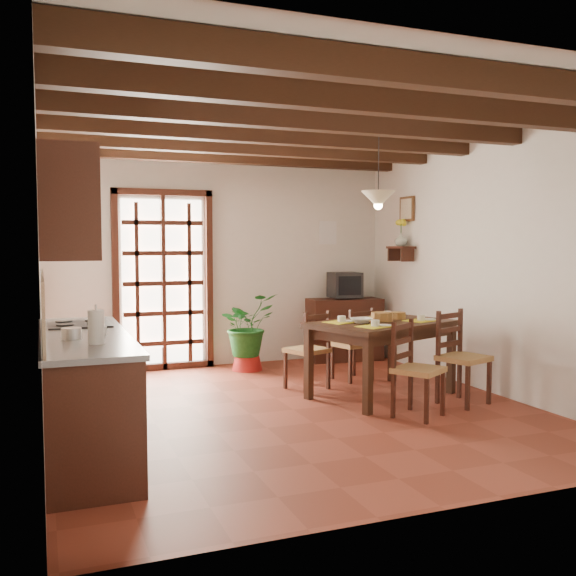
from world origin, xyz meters
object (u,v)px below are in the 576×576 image
potted_plant (247,325)px  pendant_lamp (378,198)px  chair_far_left (308,364)px  chair_near_left (417,387)px  crt_tv (345,285)px  kitchen_counter (84,392)px  chair_far_right (353,357)px  dining_table (382,331)px  chair_near_right (462,375)px  sideboard (344,329)px

potted_plant → pendant_lamp: pendant_lamp is taller
chair_far_left → potted_plant: bearing=-97.3°
chair_near_left → potted_plant: 2.80m
crt_tv → pendant_lamp: bearing=-102.2°
kitchen_counter → chair_far_left: (2.43, 1.36, -0.20)m
chair_far_right → crt_tv: crt_tv is taller
kitchen_counter → dining_table: bearing=14.5°
chair_far_left → chair_far_right: size_ratio=1.02×
dining_table → chair_near_left: 0.92m
kitchen_counter → dining_table: size_ratio=1.34×
chair_near_left → crt_tv: size_ratio=2.08×
crt_tv → potted_plant: size_ratio=0.21×
crt_tv → potted_plant: bearing=-168.1°
kitchen_counter → chair_far_right: kitchen_counter is taller
dining_table → chair_near_left: size_ratio=1.90×
crt_tv → pendant_lamp: (-0.57, -1.94, 1.04)m
chair_far_left → crt_tv: crt_tv is taller
pendant_lamp → chair_far_left: bearing=141.4°
kitchen_counter → crt_tv: kitchen_counter is taller
chair_near_right → chair_far_right: (-0.51, 1.40, -0.02)m
potted_plant → dining_table: bearing=-64.0°
dining_table → potted_plant: (-0.89, 1.84, -0.12)m
crt_tv → pendant_lamp: pendant_lamp is taller
chair_near_right → potted_plant: bearing=102.5°
chair_near_left → sideboard: 2.94m
potted_plant → sideboard: bearing=7.9°
chair_near_right → chair_far_left: chair_near_right is taller
dining_table → chair_near_left: bearing=-116.2°
crt_tv → potted_plant: potted_plant is taller
chair_far_right → sideboard: chair_far_right is taller
chair_far_right → sideboard: (0.49, 1.22, 0.16)m
kitchen_counter → chair_near_left: kitchen_counter is taller
dining_table → potted_plant: 2.05m
kitchen_counter → chair_near_left: (2.93, -0.04, -0.20)m
chair_far_left → pendant_lamp: bearing=120.7°
chair_near_right → sideboard: size_ratio=0.94×
chair_far_right → chair_far_left: bearing=5.3°
chair_near_left → kitchen_counter: bearing=147.5°
chair_near_right → chair_far_left: (-1.19, 1.15, -0.02)m
chair_near_right → pendant_lamp: size_ratio=1.10×
pendant_lamp → crt_tv: bearing=73.5°
crt_tv → dining_table: bearing=-101.4°
chair_far_right → chair_near_right: bearing=95.3°
sideboard → potted_plant: bearing=-167.3°
chair_far_right → potted_plant: potted_plant is taller
chair_far_left → crt_tv: 2.02m
kitchen_counter → chair_far_left: bearing=29.3°
sideboard → crt_tv: size_ratio=2.34×
dining_table → chair_far_left: chair_far_left is taller
kitchen_counter → potted_plant: (2.13, 2.62, 0.10)m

